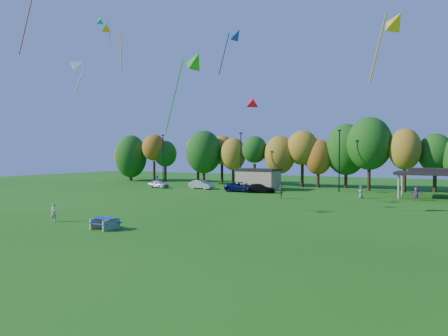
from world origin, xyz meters
The scene contains 22 objects.
ground centered at (0.00, 0.00, 0.00)m, with size 160.00×160.00×0.00m, color #19600F.
tree_line centered at (-1.03, 45.51, 5.91)m, with size 93.57×10.55×11.15m.
lamp_posts centered at (2.00, 40.00, 4.90)m, with size 64.50×0.25×9.09m.
utility_building centered at (-10.00, 38.00, 1.64)m, with size 6.30×4.30×3.25m.
pavilion centered at (14.00, 37.00, 3.23)m, with size 8.20×6.20×3.77m.
picnic_table centered at (-6.63, 2.39, 0.49)m, with size 2.06×1.76×0.84m.
kite_flyer centered at (-12.68, 2.72, 0.76)m, with size 0.55×0.36×1.52m, color #C5BA93.
car_a centered at (-25.64, 33.06, 0.62)m, with size 1.47×3.66×1.25m, color silver.
car_b centered at (-18.36, 34.67, 0.70)m, with size 1.49×4.26×1.40m, color #A4A4A9.
car_c centered at (-10.55, 33.43, 0.72)m, with size 2.38×5.16×1.43m, color #0C1549.
car_d centered at (-7.69, 33.40, 0.64)m, with size 1.78×4.39×1.27m, color black.
far_person_0 centered at (12.51, 33.69, 0.80)m, with size 1.48×0.47×1.60m, color purple.
far_person_2 centered at (6.31, 32.76, 0.79)m, with size 0.78×0.50×1.59m, color #618158.
far_person_3 centered at (-29.31, 37.31, 0.84)m, with size 0.82×0.64×1.68m, color #4D79A9.
far_person_4 centered at (-2.38, 27.70, 0.85)m, with size 1.00×0.42×1.71m, color #6D8C56.
kite_0 centered at (-16.52, 12.71, 18.91)m, with size 2.65×2.67×5.37m.
kite_2 centered at (11.97, 12.96, 15.29)m, with size 3.04×2.90×5.63m.
kite_4 centered at (-4.86, 11.93, 14.07)m, with size 4.58×2.10×7.58m.
kite_5 centered at (3.43, 6.46, 9.30)m, with size 1.48×1.60×1.28m.
kite_6 centered at (-25.08, 20.09, 23.35)m, with size 2.53×2.12×4.45m.
kite_11 centered at (-13.64, 6.24, 13.54)m, with size 1.90×2.01×3.50m.
kite_13 centered at (-2.48, 15.53, 17.07)m, with size 2.83×1.62×4.53m.
Camera 1 is at (15.15, -19.07, 5.54)m, focal length 32.00 mm.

